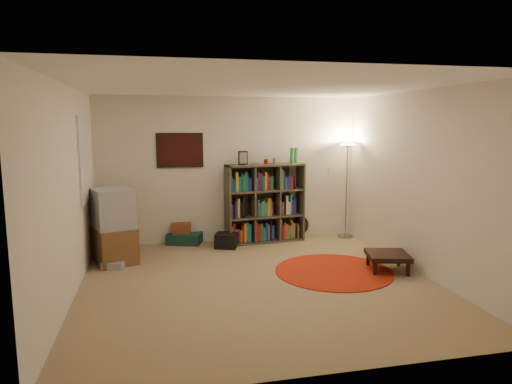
% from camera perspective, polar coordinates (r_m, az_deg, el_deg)
% --- Properties ---
extents(room, '(4.54, 4.54, 2.54)m').
position_cam_1_polar(room, '(5.76, -0.32, 0.72)').
color(room, '#8B7351').
rests_on(room, ground).
extents(bookshelf, '(1.39, 0.53, 1.63)m').
position_cam_1_polar(bookshelf, '(7.89, 0.96, -1.56)').
color(bookshelf, '#443C2D').
rests_on(bookshelf, ground).
extents(floor_lamp, '(0.40, 0.40, 1.73)m').
position_cam_1_polar(floor_lamp, '(8.26, 11.36, 4.20)').
color(floor_lamp, '#9C9BA0').
rests_on(floor_lamp, ground).
extents(floor_fan, '(0.33, 0.22, 0.37)m').
position_cam_1_polar(floor_fan, '(8.34, 5.54, -4.33)').
color(floor_fan, black).
rests_on(floor_fan, ground).
extents(tv_stand, '(0.75, 0.89, 1.10)m').
position_cam_1_polar(tv_stand, '(7.10, -17.37, -4.15)').
color(tv_stand, brown).
rests_on(tv_stand, ground).
extents(dvd_box, '(0.36, 0.33, 0.10)m').
position_cam_1_polar(dvd_box, '(6.90, -17.31, -8.63)').
color(dvd_box, '#9C9CA0').
rests_on(dvd_box, ground).
extents(suitcase, '(0.65, 0.53, 0.18)m').
position_cam_1_polar(suitcase, '(7.97, -8.91, -5.74)').
color(suitcase, '#123129').
rests_on(suitcase, ground).
extents(wicker_basket, '(0.34, 0.26, 0.18)m').
position_cam_1_polar(wicker_basket, '(7.95, -9.29, -4.42)').
color(wicker_basket, brown).
rests_on(wicker_basket, suitcase).
extents(duffel_bag, '(0.43, 0.40, 0.24)m').
position_cam_1_polar(duffel_bag, '(7.62, -3.74, -6.07)').
color(duffel_bag, black).
rests_on(duffel_bag, ground).
extents(paper_towel, '(0.12, 0.12, 0.22)m').
position_cam_1_polar(paper_towel, '(8.09, -0.79, -5.27)').
color(paper_towel, white).
rests_on(paper_towel, ground).
extents(red_rug, '(1.63, 1.63, 0.01)m').
position_cam_1_polar(red_rug, '(6.54, 9.67, -9.73)').
color(red_rug, maroon).
rests_on(red_rug, ground).
extents(side_table, '(0.67, 0.67, 0.25)m').
position_cam_1_polar(side_table, '(6.69, 16.13, -7.70)').
color(side_table, black).
rests_on(side_table, ground).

